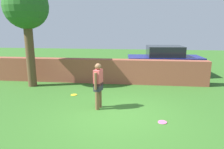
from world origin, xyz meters
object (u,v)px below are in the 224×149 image
at_px(person, 98,84).
at_px(car, 164,61).
at_px(frisbee_pink, 162,122).
at_px(tree, 26,9).
at_px(frisbee_yellow, 74,95).

distance_m(person, car, 6.28).
height_order(car, frisbee_pink, car).
distance_m(car, frisbee_pink, 6.57).
xyz_separation_m(tree, frisbee_pink, (5.82, -3.39, -3.58)).
bearing_deg(car, frisbee_pink, 78.13).
bearing_deg(tree, frisbee_yellow, -25.61).
relative_size(tree, frisbee_yellow, 17.47).
height_order(car, frisbee_yellow, car).
xyz_separation_m(tree, person, (3.70, -2.49, -2.69)).
relative_size(car, frisbee_yellow, 16.04).
bearing_deg(frisbee_pink, frisbee_yellow, 146.77).
relative_size(tree, person, 2.91).
distance_m(tree, frisbee_yellow, 4.46).
xyz_separation_m(person, frisbee_pink, (2.12, -0.90, -0.89)).
relative_size(person, car, 0.37).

